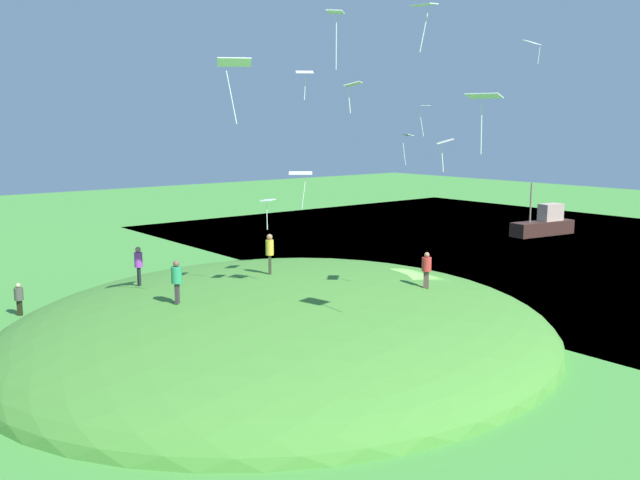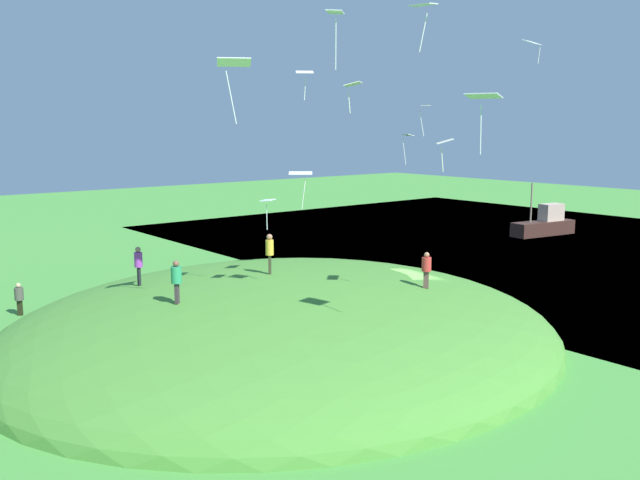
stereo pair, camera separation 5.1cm
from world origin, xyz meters
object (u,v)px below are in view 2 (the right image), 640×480
Objects in this scene: kite_2 at (425,109)px; kite_11 at (305,73)px; person_walking_path at (426,266)px; person_watching_kites at (176,277)px; kite_5 at (483,99)px; kite_7 at (353,85)px; person_on_hilltop at (270,248)px; kite_1 at (407,138)px; kite_8 at (445,143)px; kite_6 at (234,65)px; kite_0 at (301,174)px; person_near_shore at (19,295)px; kite_4 at (532,43)px; kite_10 at (335,17)px; kite_3 at (423,8)px; kite_9 at (268,202)px; boat_on_lake at (545,225)px; person_with_child at (138,261)px.

kite_11 reaches higher than kite_2.
person_watching_kites is (10.06, -3.98, 0.23)m from person_walking_path.
kite_7 is (-1.12, -7.14, 0.77)m from kite_5.
person_on_hilltop is at bearing -92.33° from kite_5.
kite_1 is 15.55m from kite_8.
kite_6 is at bearing 25.01° from kite_1.
kite_0 reaches higher than person_watching_kites.
person_watching_kites is at bearing -33.78° from person_near_shore.
kite_10 is at bearing 8.09° from kite_4.
kite_5 is 0.81× the size of kite_6.
kite_1 is 14.91m from kite_7.
kite_1 is 19.00m from kite_3.
kite_10 reaches higher than kite_5.
person_walking_path is at bearing 43.83° from kite_2.
person_on_hilltop is at bearing -9.67° from person_near_shore.
kite_0 is 10.12m from kite_6.
person_on_hilltop reaches higher than person_watching_kites.
kite_4 is at bearing 170.98° from kite_9.
kite_1 reaches higher than kite_0.
person_near_shore is 12.52m from person_watching_kites.
boat_on_lake is 28.01m from kite_2.
kite_3 is 0.66× the size of kite_6.
kite_3 is 5.38m from kite_8.
kite_5 is at bearing 41.72° from person_on_hilltop.
kite_3 is at bearing -155.60° from person_with_child.
kite_2 is 1.34× the size of kite_8.
boat_on_lake is 3.64× the size of kite_0.
person_walking_path is 13.11m from kite_4.
kite_10 is (-3.65, 5.29, 9.54)m from person_watching_kites.
kite_1 is 18.98m from kite_6.
kite_9 is at bearing 38.39° from kite_0.
boat_on_lake is at bearing -153.06° from kite_8.
kite_7 is (-8.71, 15.55, 10.04)m from person_near_shore.
kite_2 reaches higher than kite_9.
kite_6 is at bearing -29.10° from kite_8.
person_watching_kites is at bearing -41.33° from kite_8.
person_watching_kites is 13.53m from kite_3.
person_near_shore is at bearing 61.74° from person_watching_kites.
kite_9 is at bearing -143.16° from person_with_child.
person_on_hilltop is 13.57m from kite_5.
kite_4 is 0.98× the size of kite_7.
kite_9 is at bearing 12.98° from kite_2.
kite_4 is (-0.33, 8.12, 4.78)m from kite_1.
kite_6 is (-0.94, 3.02, 7.93)m from person_watching_kites.
person_near_shore is at bearing -178.56° from person_walking_path.
kite_5 is 1.50× the size of kite_7.
kite_7 is at bearing 51.42° from person_on_hilltop.
person_watching_kites is 1.03× the size of kite_2.
kite_6 is (4.38, 4.27, 7.58)m from person_on_hilltop.
kite_6 is 1.16× the size of kite_10.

